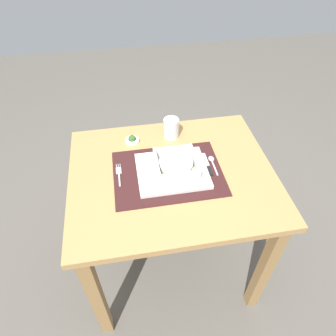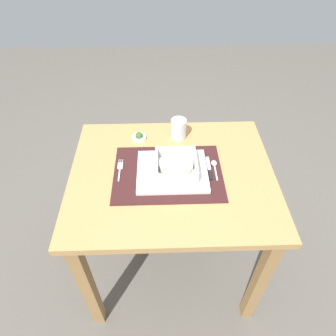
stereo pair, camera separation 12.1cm
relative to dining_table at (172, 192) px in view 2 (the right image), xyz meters
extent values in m
plane|color=#59544C|center=(0.00, 0.00, -0.61)|extent=(6.00, 6.00, 0.00)
cube|color=#B2844C|center=(0.00, 0.00, 0.10)|extent=(0.83, 0.69, 0.03)
cube|color=olive|center=(-0.37, -0.29, -0.26)|extent=(0.05, 0.05, 0.70)
cube|color=olive|center=(0.37, -0.29, -0.26)|extent=(0.05, 0.05, 0.70)
cube|color=olive|center=(-0.37, 0.29, -0.26)|extent=(0.05, 0.05, 0.70)
cube|color=olive|center=(0.37, 0.29, -0.26)|extent=(0.05, 0.05, 0.70)
cube|color=#381919|center=(-0.02, 0.00, 0.12)|extent=(0.44, 0.33, 0.00)
cube|color=white|center=(0.00, 0.00, 0.13)|extent=(0.28, 0.24, 0.02)
cube|color=white|center=(0.02, 0.00, 0.14)|extent=(0.16, 0.16, 0.01)
cube|color=white|center=(-0.06, 0.00, 0.17)|extent=(0.01, 0.16, 0.05)
cube|color=white|center=(0.09, 0.00, 0.17)|extent=(0.01, 0.16, 0.05)
cube|color=white|center=(0.02, -0.08, 0.17)|extent=(0.14, 0.01, 0.05)
cube|color=white|center=(0.02, 0.07, 0.17)|extent=(0.14, 0.01, 0.05)
cylinder|color=beige|center=(0.02, 0.00, 0.16)|extent=(0.14, 0.14, 0.03)
cube|color=silver|center=(-0.21, -0.01, 0.13)|extent=(0.01, 0.07, 0.00)
cube|color=silver|center=(-0.21, 0.04, 0.13)|extent=(0.02, 0.04, 0.00)
cylinder|color=silver|center=(-0.22, 0.07, 0.13)|extent=(0.00, 0.02, 0.00)
cylinder|color=silver|center=(-0.21, 0.07, 0.13)|extent=(0.00, 0.02, 0.00)
cylinder|color=silver|center=(-0.21, 0.07, 0.13)|extent=(0.00, 0.02, 0.00)
cube|color=silver|center=(0.18, -0.01, 0.13)|extent=(0.01, 0.08, 0.00)
ellipsoid|color=silver|center=(0.18, 0.04, 0.13)|extent=(0.02, 0.03, 0.01)
cube|color=black|center=(0.15, -0.02, 0.13)|extent=(0.01, 0.05, 0.01)
cube|color=silver|center=(0.15, 0.05, 0.13)|extent=(0.01, 0.08, 0.00)
cube|color=#59331E|center=(0.13, -0.06, 0.13)|extent=(0.01, 0.05, 0.01)
cube|color=silver|center=(0.13, 0.01, 0.13)|extent=(0.01, 0.08, 0.00)
cylinder|color=white|center=(0.04, 0.23, 0.17)|extent=(0.07, 0.07, 0.09)
cylinder|color=gold|center=(0.04, 0.23, 0.15)|extent=(0.06, 0.06, 0.06)
cylinder|color=white|center=(-0.14, 0.23, 0.13)|extent=(0.06, 0.06, 0.01)
sphere|color=#335926|center=(-0.14, 0.23, 0.13)|extent=(0.04, 0.04, 0.04)
camera|label=1|loc=(-0.16, -0.85, 1.00)|focal=32.35mm
camera|label=2|loc=(-0.04, -0.86, 1.00)|focal=32.35mm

